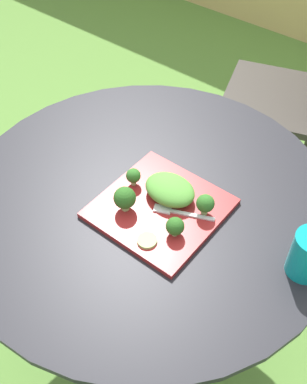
% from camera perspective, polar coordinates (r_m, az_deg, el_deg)
% --- Properties ---
extents(ground_plane, '(12.00, 12.00, 0.00)m').
position_cam_1_polar(ground_plane, '(1.83, -0.54, -15.90)').
color(ground_plane, '#568438').
extents(patio_table, '(0.99, 0.99, 0.72)m').
position_cam_1_polar(patio_table, '(1.41, -0.68, -6.77)').
color(patio_table, black).
rests_on(patio_table, ground_plane).
extents(patio_chair, '(0.56, 0.56, 0.90)m').
position_cam_1_polar(patio_chair, '(2.05, 17.82, 12.28)').
color(patio_chair, '#332D28').
rests_on(patio_chair, ground_plane).
extents(salad_plate, '(0.29, 0.29, 0.01)m').
position_cam_1_polar(salad_plate, '(1.19, 0.80, -1.96)').
color(salad_plate, maroon).
rests_on(salad_plate, patio_table).
extents(fork, '(0.15, 0.08, 0.00)m').
position_cam_1_polar(fork, '(1.17, 2.97, -2.47)').
color(fork, silver).
rests_on(fork, salad_plate).
extents(lettuce_mound, '(0.14, 0.10, 0.05)m').
position_cam_1_polar(lettuce_mound, '(1.19, 2.01, 0.29)').
color(lettuce_mound, '#519338').
rests_on(lettuce_mound, salad_plate).
extents(broccoli_floret_0, '(0.05, 0.05, 0.06)m').
position_cam_1_polar(broccoli_floret_0, '(1.15, 6.29, -1.42)').
color(broccoli_floret_0, '#99B770').
rests_on(broccoli_floret_0, salad_plate).
extents(broccoli_floret_1, '(0.04, 0.04, 0.05)m').
position_cam_1_polar(broccoli_floret_1, '(1.11, 2.63, -4.18)').
color(broccoli_floret_1, '#99B770').
rests_on(broccoli_floret_1, salad_plate).
extents(broccoli_floret_2, '(0.06, 0.06, 0.07)m').
position_cam_1_polar(broccoli_floret_2, '(1.15, -3.50, -0.75)').
color(broccoli_floret_2, '#99B770').
rests_on(broccoli_floret_2, salad_plate).
extents(broccoli_floret_3, '(0.04, 0.04, 0.05)m').
position_cam_1_polar(broccoli_floret_3, '(1.22, -2.44, 1.97)').
color(broccoli_floret_3, '#99B770').
rests_on(broccoli_floret_3, salad_plate).
extents(cucumber_slice_0, '(0.05, 0.05, 0.01)m').
position_cam_1_polar(cucumber_slice_0, '(1.11, -0.79, -5.89)').
color(cucumber_slice_0, '#8EB766').
rests_on(cucumber_slice_0, salad_plate).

